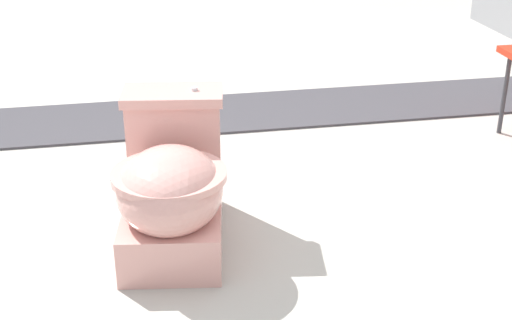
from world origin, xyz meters
name	(u,v)px	position (x,y,z in m)	size (l,w,h in m)	color
ground_plane	(179,236)	(0.00, 0.00, 0.00)	(14.00, 14.00, 0.00)	#B7B2A8
gravel_strip	(252,111)	(-1.22, 0.50, 0.01)	(0.56, 8.00, 0.01)	#423F44
toilet	(172,188)	(0.04, -0.02, 0.22)	(0.68, 0.46, 0.52)	#E09E93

